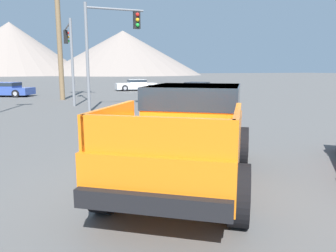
{
  "coord_description": "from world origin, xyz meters",
  "views": [
    {
      "loc": [
        -2.29,
        -5.44,
        2.25
      ],
      "look_at": [
        0.32,
        1.19,
        1.01
      ],
      "focal_mm": 35.0,
      "sensor_mm": 36.0,
      "label": 1
    }
  ],
  "objects_px": {
    "orange_pickup_truck": "(190,127)",
    "parked_car_blue": "(6,89)",
    "parked_car_dark": "(197,89)",
    "parked_car_white": "(136,85)",
    "palm_tree_tall": "(58,3)",
    "traffic_light_crosswalk": "(69,46)",
    "traffic_light_main": "(109,38)"
  },
  "relations": [
    {
      "from": "traffic_light_main",
      "to": "palm_tree_tall",
      "type": "xyz_separation_m",
      "value": [
        -1.98,
        7.89,
        3.02
      ]
    },
    {
      "from": "orange_pickup_truck",
      "to": "parked_car_white",
      "type": "bearing_deg",
      "value": 110.79
    },
    {
      "from": "palm_tree_tall",
      "to": "parked_car_white",
      "type": "bearing_deg",
      "value": 46.09
    },
    {
      "from": "traffic_light_crosswalk",
      "to": "palm_tree_tall",
      "type": "relative_size",
      "value": 0.56
    },
    {
      "from": "parked_car_white",
      "to": "parked_car_blue",
      "type": "height_order",
      "value": "parked_car_blue"
    },
    {
      "from": "parked_car_dark",
      "to": "parked_car_blue",
      "type": "bearing_deg",
      "value": 23.76
    },
    {
      "from": "parked_car_white",
      "to": "traffic_light_main",
      "type": "relative_size",
      "value": 0.78
    },
    {
      "from": "orange_pickup_truck",
      "to": "palm_tree_tall",
      "type": "bearing_deg",
      "value": 127.96
    },
    {
      "from": "parked_car_white",
      "to": "traffic_light_main",
      "type": "distance_m",
      "value": 17.65
    },
    {
      "from": "traffic_light_main",
      "to": "palm_tree_tall",
      "type": "distance_m",
      "value": 8.68
    },
    {
      "from": "parked_car_blue",
      "to": "traffic_light_crosswalk",
      "type": "xyz_separation_m",
      "value": [
        4.53,
        -7.88,
        3.09
      ]
    },
    {
      "from": "parked_car_white",
      "to": "traffic_light_main",
      "type": "xyz_separation_m",
      "value": [
        -6.07,
        -16.25,
        3.28
      ]
    },
    {
      "from": "parked_car_dark",
      "to": "traffic_light_crosswalk",
      "type": "distance_m",
      "value": 10.7
    },
    {
      "from": "parked_car_dark",
      "to": "parked_car_blue",
      "type": "height_order",
      "value": "parked_car_dark"
    },
    {
      "from": "parked_car_dark",
      "to": "palm_tree_tall",
      "type": "xyz_separation_m",
      "value": [
        -10.43,
        1.3,
        6.29
      ]
    },
    {
      "from": "parked_car_white",
      "to": "palm_tree_tall",
      "type": "distance_m",
      "value": 13.2
    },
    {
      "from": "parked_car_blue",
      "to": "orange_pickup_truck",
      "type": "bearing_deg",
      "value": -141.13
    },
    {
      "from": "parked_car_white",
      "to": "traffic_light_main",
      "type": "height_order",
      "value": "traffic_light_main"
    },
    {
      "from": "traffic_light_main",
      "to": "traffic_light_crosswalk",
      "type": "bearing_deg",
      "value": 108.89
    },
    {
      "from": "parked_car_dark",
      "to": "orange_pickup_truck",
      "type": "bearing_deg",
      "value": 109.5
    },
    {
      "from": "parked_car_blue",
      "to": "traffic_light_main",
      "type": "xyz_separation_m",
      "value": [
        6.17,
        -12.68,
        3.28
      ]
    },
    {
      "from": "parked_car_blue",
      "to": "palm_tree_tall",
      "type": "xyz_separation_m",
      "value": [
        4.19,
        -4.79,
        6.3
      ]
    },
    {
      "from": "orange_pickup_truck",
      "to": "parked_car_blue",
      "type": "height_order",
      "value": "orange_pickup_truck"
    },
    {
      "from": "orange_pickup_truck",
      "to": "parked_car_dark",
      "type": "bearing_deg",
      "value": 97.78
    },
    {
      "from": "parked_car_white",
      "to": "parked_car_blue",
      "type": "distance_m",
      "value": 12.74
    },
    {
      "from": "parked_car_dark",
      "to": "traffic_light_crosswalk",
      "type": "relative_size",
      "value": 0.83
    },
    {
      "from": "orange_pickup_truck",
      "to": "traffic_light_crosswalk",
      "type": "relative_size",
      "value": 1.04
    },
    {
      "from": "orange_pickup_truck",
      "to": "parked_car_white",
      "type": "xyz_separation_m",
      "value": [
        6.91,
        28.0,
        -0.49
      ]
    },
    {
      "from": "palm_tree_tall",
      "to": "orange_pickup_truck",
      "type": "bearing_deg",
      "value": -86.68
    },
    {
      "from": "orange_pickup_truck",
      "to": "traffic_light_main",
      "type": "bearing_deg",
      "value": 120.54
    },
    {
      "from": "parked_car_white",
      "to": "traffic_light_crosswalk",
      "type": "bearing_deg",
      "value": 150.06
    },
    {
      "from": "orange_pickup_truck",
      "to": "palm_tree_tall",
      "type": "distance_m",
      "value": 20.52
    }
  ]
}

